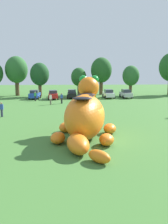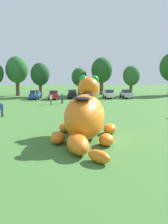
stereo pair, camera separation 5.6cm
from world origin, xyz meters
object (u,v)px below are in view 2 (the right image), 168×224
object	(u,v)px
car_black	(72,94)
spectator_by_cars	(51,99)
car_blue	(35,94)
spectator_wandering	(62,98)
car_yellow	(91,94)
car_silver	(126,94)
car_red	(53,95)
spectator_near_inflatable	(36,96)
car_white	(109,94)
giant_inflatable_creature	(85,116)
spectator_far_side	(2,110)

from	to	relation	value
car_black	spectator_by_cars	distance (m)	9.91
car_blue	spectator_wandering	distance (m)	9.07
car_yellow	car_silver	bearing A→B (deg)	5.49
car_red	spectator_near_inflatable	distance (m)	4.18
car_white	spectator_wandering	world-z (taller)	car_white
car_black	car_blue	bearing A→B (deg)	-174.10
giant_inflatable_creature	car_white	world-z (taller)	giant_inflatable_creature
giant_inflatable_creature	car_red	distance (m)	28.02
giant_inflatable_creature	spectator_near_inflatable	size ratio (longest dim) A/B	5.72
car_red	spectator_far_side	xyz separation A→B (m)	(-4.75, -18.11, -0.01)
car_black	spectator_by_cars	xyz separation A→B (m)	(-3.52, -9.27, -0.01)
spectator_near_inflatable	giant_inflatable_creature	bearing A→B (deg)	-73.59
car_silver	car_black	bearing A→B (deg)	178.77
car_black	car_yellow	xyz separation A→B (m)	(3.62, -0.93, 0.00)
car_blue	car_black	bearing A→B (deg)	5.90
car_blue	spectator_by_cars	size ratio (longest dim) A/B	2.43
giant_inflatable_creature	car_yellow	size ratio (longest dim) A/B	2.38
car_black	car_yellow	bearing A→B (deg)	-14.38
spectator_far_side	spectator_wandering	bearing A→B (deg)	60.22
car_red	car_silver	xyz separation A→B (m)	(14.48, 1.19, 0.00)
car_yellow	car_silver	size ratio (longest dim) A/B	0.98
spectator_wandering	spectator_by_cars	bearing A→B (deg)	-144.16
car_yellow	spectator_by_cars	size ratio (longest dim) A/B	2.40
spectator_by_cars	car_blue	bearing A→B (deg)	113.45
car_white	car_silver	world-z (taller)	same
spectator_wandering	car_silver	bearing A→B (deg)	31.62
car_blue	car_black	xyz separation A→B (m)	(7.22, 0.75, 0.00)
car_white	spectator_by_cars	bearing A→B (deg)	-140.45
spectator_far_side	giant_inflatable_creature	bearing A→B (deg)	-46.61
car_blue	car_red	size ratio (longest dim) A/B	0.98
giant_inflatable_creature	car_white	size ratio (longest dim) A/B	2.35
car_blue	car_white	size ratio (longest dim) A/B	1.00
car_blue	car_red	bearing A→B (deg)	-10.74
spectator_by_cars	spectator_far_side	size ratio (longest dim) A/B	1.00
spectator_by_cars	spectator_wandering	bearing A→B (deg)	35.84
car_yellow	spectator_wandering	world-z (taller)	car_yellow
spectator_near_inflatable	spectator_by_cars	world-z (taller)	same
car_blue	car_silver	distance (m)	18.07
car_red	car_black	world-z (taller)	same
car_black	spectator_far_side	world-z (taller)	car_black
spectator_wandering	car_yellow	bearing A→B (deg)	52.66
car_white	spectator_wandering	size ratio (longest dim) A/B	2.43
giant_inflatable_creature	car_red	size ratio (longest dim) A/B	2.31
car_black	giant_inflatable_creature	bearing A→B (deg)	-88.69
giant_inflatable_creature	car_yellow	bearing A→B (deg)	84.02
car_black	car_silver	xyz separation A→B (m)	(10.85, -0.23, 0.00)
car_red	car_yellow	size ratio (longest dim) A/B	1.03
car_blue	car_silver	xyz separation A→B (m)	(18.07, 0.51, 0.00)
car_white	car_blue	bearing A→B (deg)	-178.41
giant_inflatable_creature	spectator_far_side	world-z (taller)	giant_inflatable_creature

